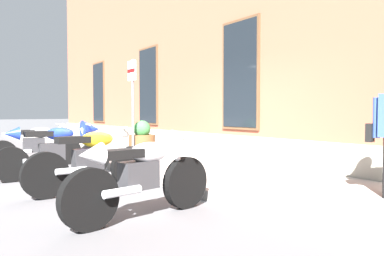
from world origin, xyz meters
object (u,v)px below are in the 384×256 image
motorcycle_white_sport (147,170)px  barrel_planter (142,143)px  motorcycle_blue_sport (59,147)px  parking_sign (132,95)px  motorcycle_grey_naked (37,145)px  motorcycle_yellow_naked (92,160)px

motorcycle_white_sport → barrel_planter: size_ratio=2.23×
motorcycle_blue_sport → parking_sign: 2.10m
motorcycle_grey_naked → motorcycle_blue_sport: size_ratio=0.94×
motorcycle_yellow_naked → parking_sign: size_ratio=0.90×
motorcycle_blue_sport → motorcycle_yellow_naked: (1.66, 0.04, -0.09)m
motorcycle_blue_sport → motorcycle_white_sport: motorcycle_blue_sport is taller
motorcycle_yellow_naked → barrel_planter: 3.11m
motorcycle_white_sport → parking_sign: size_ratio=0.88×
motorcycle_yellow_naked → motorcycle_white_sport: 1.70m
motorcycle_blue_sport → motorcycle_white_sport: size_ratio=1.06×
motorcycle_grey_naked → motorcycle_blue_sport: motorcycle_blue_sport is taller
motorcycle_white_sport → barrel_planter: (-4.03, 2.00, -0.04)m
motorcycle_blue_sport → barrel_planter: size_ratio=2.38×
motorcycle_white_sport → motorcycle_blue_sport: bearing=-178.4°
motorcycle_blue_sport → barrel_planter: motorcycle_blue_sport is taller
motorcycle_blue_sport → parking_sign: bearing=105.7°
motorcycle_yellow_naked → barrel_planter: bearing=138.7°
motorcycle_blue_sport → motorcycle_white_sport: bearing=1.6°
motorcycle_blue_sport → barrel_planter: (-0.68, 2.09, -0.07)m
parking_sign → barrel_planter: 1.17m
motorcycle_grey_naked → parking_sign: (1.28, 1.77, 1.14)m
motorcycle_blue_sport → motorcycle_yellow_naked: bearing=1.4°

